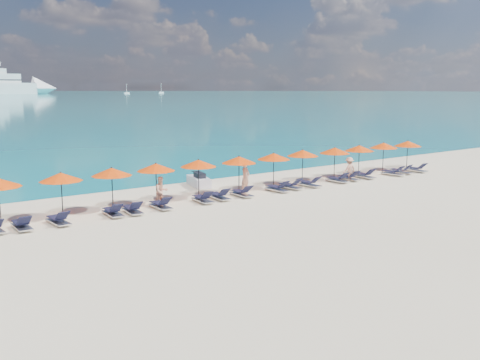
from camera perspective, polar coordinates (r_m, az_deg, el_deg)
ground at (r=27.70m, az=3.65°, el=-3.30°), size 1400.00×1400.00×0.00m
sailboat_near at (r=581.08m, az=-12.00°, el=9.10°), size 5.64×1.88×10.34m
sailboat_far at (r=616.28m, az=-8.41°, el=9.24°), size 6.12×2.04×11.21m
jetski at (r=34.53m, az=-4.41°, el=-0.07°), size 1.53×2.67×0.90m
beachgoer_a at (r=32.41m, az=0.59°, el=0.31°), size 0.79×0.65×1.85m
beachgoer_b at (r=28.91m, az=-8.39°, el=-1.21°), size 0.79×0.47×1.60m
beachgoer_c at (r=37.06m, az=11.58°, el=1.14°), size 1.06×0.51×1.63m
umbrella_3 at (r=27.29m, az=-18.57°, el=0.32°), size 2.10×2.10×2.28m
umbrella_4 at (r=28.22m, az=-13.54°, el=0.86°), size 2.10×2.10×2.28m
umbrella_5 at (r=29.37m, az=-8.96°, el=1.35°), size 2.10×2.10×2.28m
umbrella_6 at (r=30.61m, az=-4.46°, el=1.79°), size 2.10×2.10×2.28m
umbrella_7 at (r=31.99m, az=-0.11°, el=2.16°), size 2.10×2.10×2.28m
umbrella_8 at (r=33.69m, az=3.62°, el=2.53°), size 2.10×2.10×2.28m
umbrella_9 at (r=35.57m, az=6.70°, el=2.87°), size 2.10×2.10×2.28m
umbrella_10 at (r=37.32m, az=10.08°, el=3.11°), size 2.10×2.10×2.28m
umbrella_11 at (r=39.15m, az=12.62°, el=3.33°), size 2.10×2.10×2.28m
umbrella_12 at (r=41.43m, az=15.08°, el=3.58°), size 2.10×2.10×2.28m
umbrella_13 at (r=43.35m, az=17.46°, el=3.73°), size 2.10×2.10×2.28m
lounger_4 at (r=25.89m, az=-22.25°, el=-4.43°), size 0.64×1.71×0.66m
lounger_5 at (r=26.22m, az=-18.80°, el=-4.04°), size 0.73×1.74×0.66m
lounger_6 at (r=27.16m, az=-13.41°, el=-3.31°), size 0.73×1.74×0.66m
lounger_7 at (r=27.48m, az=-11.39°, el=-3.08°), size 0.77×1.75×0.66m
lounger_8 at (r=28.28m, az=-8.45°, el=-2.63°), size 0.65×1.71×0.66m
lounger_9 at (r=29.57m, az=-3.99°, el=-2.00°), size 0.79×1.76×0.66m
lounger_10 at (r=30.31m, az=-2.21°, el=-1.69°), size 0.73×1.74×0.66m
lounger_11 at (r=31.14m, az=0.20°, el=-1.37°), size 0.66×1.71×0.66m
lounger_12 at (r=32.68m, az=4.02°, el=-0.86°), size 0.76×1.75×0.66m
lounger_13 at (r=33.58m, az=5.43°, el=-0.59°), size 0.74×1.74×0.66m
lounger_14 at (r=34.51m, az=7.43°, el=-0.35°), size 0.70×1.73×0.66m
lounger_15 at (r=36.36m, az=10.39°, el=0.09°), size 0.69×1.72×0.66m
lounger_16 at (r=37.28m, az=11.54°, el=0.29°), size 0.65×1.71×0.66m
lounger_17 at (r=38.44m, az=13.17°, el=0.51°), size 0.77×1.75×0.66m
lounger_18 at (r=40.21m, az=16.01°, el=0.79°), size 0.76×1.75×0.66m
lounger_19 at (r=41.12m, az=16.82°, el=0.95°), size 0.79×1.76×0.66m
lounger_20 at (r=42.41m, az=18.33°, el=1.13°), size 0.76×1.75×0.66m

